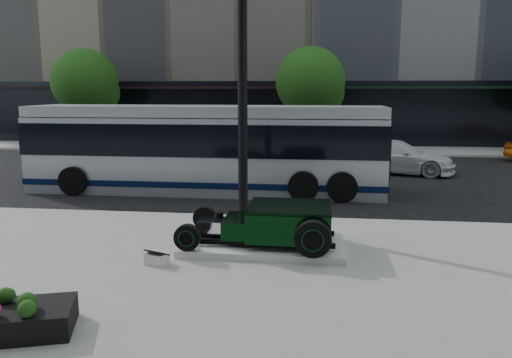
# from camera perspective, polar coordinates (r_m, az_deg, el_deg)

# --- Properties ---
(ground) EXTENTS (120.00, 120.00, 0.00)m
(ground) POSITION_cam_1_polar(r_m,az_deg,el_deg) (15.42, 1.35, -2.80)
(ground) COLOR black
(ground) RESTS_ON ground
(sidewalk_far) EXTENTS (70.00, 4.00, 0.12)m
(sidewalk_far) POSITION_cam_1_polar(r_m,az_deg,el_deg) (29.19, 4.13, 3.43)
(sidewalk_far) COLOR gray
(sidewalk_far) RESTS_ON ground
(street_trees) EXTENTS (29.80, 3.80, 5.70)m
(street_trees) POSITION_cam_1_polar(r_m,az_deg,el_deg) (28.03, 6.51, 10.72)
(street_trees) COLOR black
(street_trees) RESTS_ON sidewalk_far
(display_plinth) EXTENTS (3.40, 1.80, 0.15)m
(display_plinth) POSITION_cam_1_polar(r_m,az_deg,el_deg) (10.72, 0.86, -7.54)
(display_plinth) COLOR silver
(display_plinth) RESTS_ON sidewalk_near
(hot_rod) EXTENTS (3.22, 2.00, 0.81)m
(hot_rod) POSITION_cam_1_polar(r_m,az_deg,el_deg) (10.55, 2.67, -5.00)
(hot_rod) COLOR black
(hot_rod) RESTS_ON display_plinth
(info_plaque) EXTENTS (0.48, 0.42, 0.31)m
(info_plaque) POSITION_cam_1_polar(r_m,az_deg,el_deg) (9.96, -11.27, -8.84)
(info_plaque) COLOR silver
(info_plaque) RESTS_ON sidewalk_near
(lamppost) EXTENTS (0.44, 0.44, 7.93)m
(lamppost) POSITION_cam_1_polar(r_m,az_deg,el_deg) (12.37, -1.55, 11.68)
(lamppost) COLOR black
(lamppost) RESTS_ON sidewalk_near
(flower_planter) EXTENTS (2.01, 1.44, 0.59)m
(flower_planter) POSITION_cam_1_polar(r_m,az_deg,el_deg) (7.94, -26.82, -14.10)
(flower_planter) COLOR black
(flower_planter) RESTS_ON sidewalk_near
(transit_bus) EXTENTS (12.12, 2.88, 2.92)m
(transit_bus) POSITION_cam_1_polar(r_m,az_deg,el_deg) (17.22, -5.73, 3.53)
(transit_bus) COLOR #B2B7BC
(transit_bus) RESTS_ON ground
(white_sedan) EXTENTS (5.13, 3.19, 1.39)m
(white_sedan) POSITION_cam_1_polar(r_m,az_deg,el_deg) (21.77, 15.62, 2.48)
(white_sedan) COLOR silver
(white_sedan) RESTS_ON ground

